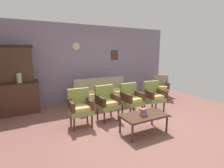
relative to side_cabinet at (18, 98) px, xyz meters
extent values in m
plane|color=#84564C|center=(2.46, -2.25, -0.47)|extent=(7.68, 7.68, 0.00)
cube|color=gray|center=(2.46, 0.38, 0.88)|extent=(6.40, 0.06, 2.70)
cube|color=#472D1E|center=(3.36, 0.33, 1.18)|extent=(0.28, 0.02, 0.36)
cylinder|color=beige|center=(1.86, 0.33, 1.48)|extent=(0.26, 0.03, 0.26)
cube|color=#472D1E|center=(0.00, 0.00, -0.02)|extent=(1.10, 0.52, 0.90)
cube|color=black|center=(0.00, 0.00, 0.45)|extent=(1.16, 0.55, 0.03)
cube|color=#472D1E|center=(0.00, 0.08, 0.94)|extent=(0.90, 0.36, 0.95)
cube|color=black|center=(0.00, 0.08, 1.45)|extent=(0.99, 0.38, 0.08)
cylinder|color=#A5B570|center=(0.08, -0.17, 0.60)|extent=(0.13, 0.13, 0.27)
cube|color=gray|center=(2.45, -0.57, -0.26)|extent=(1.82, 0.86, 0.42)
cube|color=gray|center=(2.46, -0.25, 0.19)|extent=(1.80, 0.22, 0.48)
cube|color=gray|center=(3.27, -0.60, 0.07)|extent=(0.19, 0.80, 0.24)
cube|color=gray|center=(1.64, -0.54, 0.07)|extent=(0.19, 0.80, 0.24)
cube|color=tan|center=(2.97, -0.63, 0.00)|extent=(0.49, 0.58, 0.10)
cube|color=tan|center=(2.45, -0.61, 0.00)|extent=(0.49, 0.58, 0.10)
cube|color=tan|center=(1.93, -0.59, 0.00)|extent=(0.49, 0.58, 0.10)
cube|color=#849947|center=(1.33, -1.71, -0.09)|extent=(0.54, 0.51, 0.12)
cube|color=tan|center=(1.33, -1.73, 0.00)|extent=(0.46, 0.43, 0.10)
cube|color=#849947|center=(1.34, -1.51, 0.20)|extent=(0.52, 0.13, 0.46)
cube|color=#472D1E|center=(1.55, -1.72, 0.08)|extent=(0.10, 0.48, 0.22)
cube|color=#472D1E|center=(1.11, -1.70, 0.08)|extent=(0.10, 0.48, 0.22)
cylinder|color=#472D1E|center=(1.53, -1.91, -0.31)|extent=(0.04, 0.04, 0.32)
cylinder|color=#472D1E|center=(1.11, -1.89, -0.31)|extent=(0.04, 0.04, 0.32)
cylinder|color=#472D1E|center=(1.55, -1.53, -0.31)|extent=(0.04, 0.04, 0.32)
cylinder|color=#472D1E|center=(1.13, -1.51, -0.31)|extent=(0.04, 0.04, 0.32)
cube|color=#849947|center=(2.08, -1.65, -0.09)|extent=(0.55, 0.51, 0.12)
cube|color=tan|center=(2.08, -1.67, 0.00)|extent=(0.47, 0.44, 0.10)
cube|color=#849947|center=(2.06, -1.45, 0.20)|extent=(0.53, 0.13, 0.46)
cube|color=#472D1E|center=(2.30, -1.64, 0.08)|extent=(0.11, 0.48, 0.22)
cube|color=#472D1E|center=(1.86, -1.67, 0.08)|extent=(0.11, 0.48, 0.22)
cylinder|color=#472D1E|center=(2.30, -1.83, -0.31)|extent=(0.04, 0.04, 0.32)
cylinder|color=#472D1E|center=(1.88, -1.85, -0.31)|extent=(0.04, 0.04, 0.32)
cylinder|color=#472D1E|center=(2.27, -1.45, -0.31)|extent=(0.04, 0.04, 0.32)
cylinder|color=#472D1E|center=(1.86, -1.48, -0.31)|extent=(0.04, 0.04, 0.32)
cube|color=#849947|center=(2.83, -1.69, -0.09)|extent=(0.54, 0.51, 0.12)
cube|color=tan|center=(2.83, -1.71, 0.00)|extent=(0.46, 0.43, 0.10)
cube|color=#849947|center=(2.82, -1.49, 0.20)|extent=(0.52, 0.13, 0.46)
cube|color=#472D1E|center=(3.05, -1.68, 0.08)|extent=(0.11, 0.48, 0.22)
cube|color=#472D1E|center=(2.61, -1.70, 0.08)|extent=(0.11, 0.48, 0.22)
cylinder|color=#472D1E|center=(3.05, -1.87, -0.31)|extent=(0.04, 0.04, 0.32)
cylinder|color=#472D1E|center=(2.63, -1.89, -0.31)|extent=(0.04, 0.04, 0.32)
cylinder|color=#472D1E|center=(3.03, -1.49, -0.31)|extent=(0.04, 0.04, 0.32)
cylinder|color=#472D1E|center=(2.61, -1.51, -0.31)|extent=(0.04, 0.04, 0.32)
cube|color=#849947|center=(3.60, -1.72, -0.09)|extent=(0.56, 0.53, 0.12)
cube|color=tan|center=(3.60, -1.74, 0.00)|extent=(0.48, 0.45, 0.10)
cube|color=#849947|center=(3.62, -1.52, 0.20)|extent=(0.53, 0.15, 0.46)
cube|color=#472D1E|center=(3.82, -1.74, 0.08)|extent=(0.13, 0.49, 0.22)
cube|color=#472D1E|center=(3.39, -1.70, 0.08)|extent=(0.13, 0.49, 0.22)
cylinder|color=#472D1E|center=(3.80, -1.93, -0.31)|extent=(0.04, 0.04, 0.32)
cylinder|color=#472D1E|center=(3.38, -1.89, -0.31)|extent=(0.04, 0.04, 0.32)
cylinder|color=#472D1E|center=(3.83, -1.55, -0.31)|extent=(0.04, 0.04, 0.32)
cylinder|color=#472D1E|center=(3.41, -1.51, -0.31)|extent=(0.04, 0.04, 0.32)
cube|color=gray|center=(4.74, -0.82, -0.09)|extent=(0.70, 0.69, 0.12)
cube|color=tan|center=(4.73, -0.83, 0.00)|extent=(0.60, 0.59, 0.10)
cube|color=gray|center=(4.86, -0.65, 0.20)|extent=(0.48, 0.39, 0.46)
cube|color=#472D1E|center=(4.92, -0.95, 0.08)|extent=(0.35, 0.43, 0.22)
cube|color=#472D1E|center=(4.56, -0.68, 0.08)|extent=(0.35, 0.43, 0.22)
cylinder|color=#472D1E|center=(4.80, -1.09, -0.31)|extent=(0.04, 0.04, 0.32)
cylinder|color=#472D1E|center=(4.46, -0.84, -0.31)|extent=(0.04, 0.04, 0.32)
cylinder|color=#472D1E|center=(5.02, -0.79, -0.31)|extent=(0.04, 0.04, 0.32)
cylinder|color=#472D1E|center=(4.68, -0.54, -0.31)|extent=(0.04, 0.04, 0.32)
cube|color=#472D1E|center=(2.45, -2.66, -0.07)|extent=(1.00, 0.56, 0.04)
cylinder|color=#472D1E|center=(1.99, -2.42, -0.28)|extent=(0.04, 0.04, 0.38)
cylinder|color=#472D1E|center=(2.91, -2.42, -0.28)|extent=(0.04, 0.04, 0.38)
cylinder|color=#472D1E|center=(1.99, -2.90, -0.28)|extent=(0.04, 0.04, 0.38)
cylinder|color=#472D1E|center=(2.91, -2.90, -0.28)|extent=(0.04, 0.04, 0.38)
cube|color=tan|center=(2.43, -2.70, -0.03)|extent=(0.14, 0.08, 0.03)
cube|color=#DC4D78|center=(2.42, -2.68, -0.01)|extent=(0.13, 0.10, 0.03)
cube|color=tan|center=(2.43, -2.70, 0.02)|extent=(0.14, 0.08, 0.03)
cube|color=purple|center=(2.43, -2.70, 0.05)|extent=(0.11, 0.09, 0.03)
cube|color=gray|center=(2.41, -2.70, 0.07)|extent=(0.11, 0.08, 0.02)
cube|color=#AB5852|center=(2.41, -2.70, 0.10)|extent=(0.14, 0.09, 0.02)
cylinder|color=#874752|center=(5.31, -0.10, -0.17)|extent=(0.20, 0.20, 0.58)
camera|label=1|loc=(0.21, -5.43, 1.31)|focal=27.03mm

